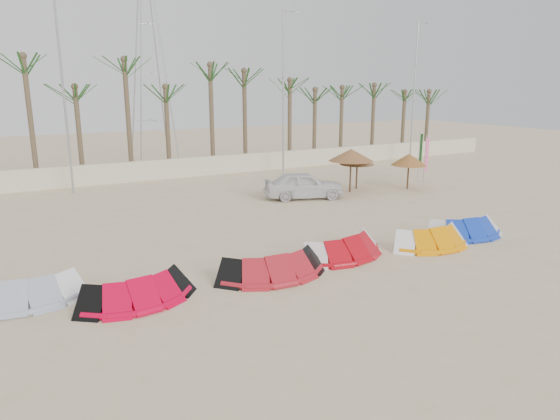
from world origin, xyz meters
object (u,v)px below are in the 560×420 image
kite_red_mid (268,262)px  parasol_right (409,160)px  kite_grey (14,288)px  car (304,185)px  kite_blue (460,225)px  kite_orange (427,235)px  kite_red_left (135,286)px  parasol_left (357,159)px  kite_red_right (339,244)px  parasol_mid (351,155)px

kite_red_mid → parasol_right: size_ratio=1.75×
kite_grey → car: bearing=27.8°
kite_grey → car: 16.32m
kite_blue → kite_orange: bearing=-170.7°
kite_red_left → kite_blue: same height
kite_red_mid → car: size_ratio=0.86×
kite_red_left → parasol_left: size_ratio=1.61×
kite_red_right → parasol_left: parasol_left is taller
parasol_mid → kite_orange: bearing=-110.0°
kite_red_right → parasol_mid: bearing=51.3°
kite_grey → kite_red_mid: size_ratio=1.03×
kite_red_right → car: bearing=66.2°
parasol_right → car: size_ratio=0.49×
kite_red_mid → parasol_right: bearing=31.4°
kite_orange → kite_blue: 2.27m
kite_red_left → kite_orange: 11.14m
kite_red_mid → kite_blue: 9.07m
kite_orange → car: car is taller
parasol_mid → kite_red_left: bearing=-147.4°
kite_red_right → kite_red_left: bearing=-176.7°
kite_red_right → parasol_right: (10.73, 7.97, 1.37)m
kite_red_mid → parasol_left: parasol_left is taller
kite_grey → parasol_right: (21.30, 6.82, 1.37)m
kite_red_left → parasol_left: (15.57, 9.95, 1.40)m
parasol_right → car: 6.99m
kite_red_mid → kite_orange: size_ratio=1.09×
parasol_left → parasol_right: bearing=-30.0°
kite_red_left → parasol_right: size_ratio=1.63×
parasol_mid → kite_red_right: bearing=-128.7°
kite_red_left → car: (11.38, 9.21, 0.32)m
parasol_mid → car: parasol_mid is taller
kite_red_mid → car: (7.07, 9.28, 0.32)m
kite_orange → parasol_mid: parasol_mid is taller
kite_red_right → parasol_left: 12.55m
car → parasol_mid: bearing=-68.1°
kite_red_left → kite_orange: (11.14, -0.31, -0.00)m
kite_red_mid → parasol_left: size_ratio=1.72×
kite_grey → car: (14.43, 7.62, 0.32)m
kite_red_right → parasol_right: 13.44m
kite_red_mid → kite_red_right: size_ratio=0.96×
kite_red_left → kite_blue: (13.38, 0.05, 0.00)m
parasol_left → parasol_right: size_ratio=1.01×
parasol_mid → parasol_right: size_ratio=1.21×
parasol_left → car: parasol_left is taller
kite_red_right → kite_orange: (3.63, -0.75, -0.00)m
car → kite_red_mid: bearing=161.8°
kite_red_mid → kite_orange: 6.83m
kite_grey → kite_orange: 14.32m
kite_red_right → kite_blue: (5.87, -0.38, -0.00)m
kite_red_mid → kite_red_right: 3.24m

